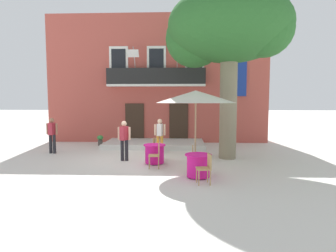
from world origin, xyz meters
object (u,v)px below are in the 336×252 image
(cafe_chair_near_tree_0, at_px, (196,157))
(cafe_chair_near_tree_1, at_px, (206,167))
(cafe_chair_middle_1, at_px, (156,154))
(ground_planter_left, at_px, (100,140))
(pedestrian_near_entrance, at_px, (124,138))
(cafe_table_near_tree, at_px, (198,165))
(cafe_chair_middle_0, at_px, (157,147))
(pedestrian_mid_plaza, at_px, (52,133))
(pedestrian_by_tree, at_px, (160,134))
(cafe_umbrella, at_px, (196,97))
(plane_tree, at_px, (228,30))
(cafe_table_middle, at_px, (155,154))

(cafe_chair_near_tree_0, relative_size, cafe_chair_near_tree_1, 1.00)
(cafe_chair_middle_1, height_order, ground_planter_left, cafe_chair_middle_1)
(cafe_chair_near_tree_0, height_order, pedestrian_near_entrance, pedestrian_near_entrance)
(pedestrian_near_entrance, bearing_deg, cafe_table_near_tree, -40.68)
(cafe_chair_middle_0, distance_m, pedestrian_mid_plaza, 5.20)
(cafe_chair_near_tree_0, xyz_separation_m, ground_planter_left, (-4.95, 5.63, -0.21))
(cafe_table_near_tree, xyz_separation_m, pedestrian_by_tree, (-1.54, 4.20, 0.53))
(cafe_umbrella, bearing_deg, plane_tree, 53.33)
(cafe_table_near_tree, relative_size, pedestrian_by_tree, 0.53)
(cafe_chair_middle_1, distance_m, ground_planter_left, 6.24)
(cafe_table_middle, relative_size, cafe_umbrella, 0.30)
(ground_planter_left, relative_size, pedestrian_by_tree, 0.35)
(cafe_table_near_tree, bearing_deg, cafe_umbrella, 91.32)
(cafe_umbrella, relative_size, ground_planter_left, 5.08)
(plane_tree, distance_m, cafe_table_near_tree, 6.13)
(pedestrian_by_tree, bearing_deg, cafe_table_middle, -91.32)
(cafe_chair_near_tree_0, height_order, cafe_umbrella, cafe_umbrella)
(cafe_table_middle, bearing_deg, pedestrian_by_tree, 88.68)
(pedestrian_near_entrance, bearing_deg, plane_tree, 9.83)
(cafe_chair_near_tree_1, bearing_deg, cafe_umbrella, 95.85)
(cafe_table_middle, xyz_separation_m, cafe_umbrella, (1.57, -0.63, 2.22))
(cafe_table_near_tree, xyz_separation_m, cafe_chair_near_tree_1, (0.18, -0.73, 0.14))
(cafe_chair_middle_0, xyz_separation_m, pedestrian_near_entrance, (-1.31, -0.25, 0.40))
(cafe_chair_middle_1, relative_size, ground_planter_left, 1.59)
(plane_tree, bearing_deg, ground_planter_left, 153.60)
(ground_planter_left, xyz_separation_m, pedestrian_mid_plaza, (-1.61, -2.37, 0.62))
(pedestrian_by_tree, bearing_deg, cafe_table_near_tree, -69.81)
(plane_tree, xyz_separation_m, ground_planter_left, (-6.36, 3.16, -5.10))
(cafe_chair_near_tree_0, xyz_separation_m, cafe_chair_near_tree_1, (0.23, -1.48, 0.00))
(cafe_chair_near_tree_1, relative_size, cafe_chair_middle_1, 1.00)
(cafe_chair_middle_1, bearing_deg, pedestrian_near_entrance, 138.62)
(cafe_table_middle, bearing_deg, cafe_chair_middle_0, 88.57)
(cafe_chair_middle_0, height_order, pedestrian_near_entrance, pedestrian_near_entrance)
(ground_planter_left, bearing_deg, cafe_umbrella, -45.42)
(plane_tree, relative_size, ground_planter_left, 12.48)
(cafe_table_near_tree, distance_m, pedestrian_mid_plaza, 7.74)
(cafe_table_near_tree, height_order, ground_planter_left, cafe_table_near_tree)
(cafe_table_near_tree, relative_size, cafe_chair_near_tree_1, 0.95)
(plane_tree, distance_m, ground_planter_left, 8.74)
(cafe_table_near_tree, distance_m, cafe_chair_near_tree_0, 0.77)
(cafe_chair_near_tree_1, bearing_deg, cafe_chair_middle_0, 116.92)
(plane_tree, distance_m, cafe_table_middle, 5.97)
(cafe_chair_middle_0, height_order, cafe_umbrella, cafe_umbrella)
(cafe_table_near_tree, bearing_deg, cafe_chair_middle_1, 140.00)
(pedestrian_near_entrance, xyz_separation_m, pedestrian_by_tree, (1.34, 1.72, -0.01))
(cafe_chair_middle_1, relative_size, pedestrian_near_entrance, 0.55)
(cafe_umbrella, bearing_deg, ground_planter_left, 134.58)
(cafe_umbrella, xyz_separation_m, ground_planter_left, (-4.96, 5.04, -2.29))
(cafe_table_middle, bearing_deg, pedestrian_mid_plaza, 157.94)
(cafe_table_near_tree, distance_m, ground_planter_left, 8.10)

